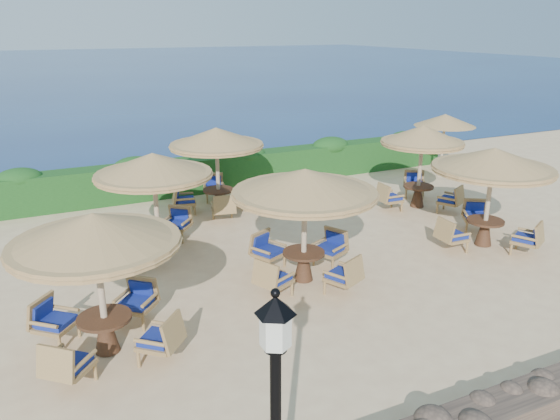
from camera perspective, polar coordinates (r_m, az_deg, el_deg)
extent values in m
plane|color=beige|center=(13.84, 5.85, -5.20)|extent=(120.00, 120.00, 0.00)
plane|color=navy|center=(81.24, -21.10, 13.68)|extent=(160.00, 160.00, 0.00)
cube|color=#143F15|center=(19.80, -4.83, 4.11)|extent=(18.00, 0.90, 1.20)
cube|color=brown|center=(9.69, 25.90, -17.16)|extent=(15.00, 0.65, 0.44)
cylinder|color=silver|center=(5.11, -0.48, -12.26)|extent=(0.30, 0.30, 0.36)
cone|color=black|center=(4.99, -0.49, -9.90)|extent=(0.40, 0.40, 0.18)
cylinder|color=tan|center=(21.99, 16.60, 6.22)|extent=(0.10, 0.10, 2.20)
cone|color=olive|center=(21.79, 16.87, 8.98)|extent=(2.30, 2.30, 0.45)
cylinder|color=tan|center=(10.10, -18.18, -8.12)|extent=(0.12, 0.12, 2.40)
cone|color=olive|center=(9.64, -18.89, -1.84)|extent=(2.91, 2.91, 0.55)
cylinder|color=olive|center=(9.74, -18.72, -3.38)|extent=(2.86, 2.86, 0.14)
cylinder|color=#492B1A|center=(10.34, -17.89, -10.69)|extent=(0.96, 0.96, 0.06)
cone|color=#492B1A|center=(10.51, -17.69, -12.36)|extent=(0.44, 0.44, 0.64)
cylinder|color=tan|center=(12.28, 2.53, -2.25)|extent=(0.12, 0.12, 2.40)
cone|color=olive|center=(11.90, 2.62, 3.05)|extent=(3.26, 3.26, 0.55)
cylinder|color=olive|center=(11.98, 2.60, 1.76)|extent=(3.20, 3.20, 0.14)
cylinder|color=#492B1A|center=(12.47, 2.50, -4.48)|extent=(0.96, 0.96, 0.06)
cone|color=#492B1A|center=(12.62, 2.48, -5.94)|extent=(0.44, 0.44, 0.64)
cylinder|color=tan|center=(15.26, 20.91, 0.75)|extent=(0.12, 0.12, 2.40)
cone|color=olive|center=(14.96, 21.43, 5.05)|extent=(3.10, 3.10, 0.55)
cylinder|color=olive|center=(15.03, 21.31, 4.01)|extent=(3.04, 3.04, 0.14)
cylinder|color=#492B1A|center=(15.42, 20.69, -1.08)|extent=(0.96, 0.96, 0.06)
cone|color=#492B1A|center=(15.54, 20.54, -2.30)|extent=(0.44, 0.44, 0.64)
cylinder|color=tan|center=(14.05, -12.78, 0.04)|extent=(0.12, 0.12, 2.40)
cone|color=olive|center=(13.72, -13.14, 4.71)|extent=(2.92, 2.92, 0.55)
cylinder|color=olive|center=(13.79, -13.05, 3.58)|extent=(2.86, 2.86, 0.14)
cylinder|color=#492B1A|center=(14.22, -12.63, -1.94)|extent=(0.96, 0.96, 0.06)
cone|color=#492B1A|center=(14.35, -12.53, -3.25)|extent=(0.44, 0.44, 0.64)
cylinder|color=tan|center=(17.10, -6.52, 3.76)|extent=(0.12, 0.12, 2.40)
cone|color=olive|center=(16.83, -6.67, 7.64)|extent=(2.90, 2.90, 0.55)
cylinder|color=olive|center=(16.89, -6.64, 6.71)|extent=(2.84, 2.84, 0.14)
cylinder|color=#492B1A|center=(17.24, -6.46, 2.09)|extent=(0.96, 0.96, 0.06)
cone|color=#492B1A|center=(17.34, -6.42, 0.98)|extent=(0.44, 0.44, 0.64)
cylinder|color=tan|center=(17.94, 14.40, 4.00)|extent=(0.12, 0.12, 2.40)
cone|color=olive|center=(17.69, 14.71, 7.69)|extent=(2.60, 2.60, 0.55)
cylinder|color=olive|center=(17.74, 14.63, 6.81)|extent=(2.55, 2.55, 0.14)
cylinder|color=#492B1A|center=(18.07, 14.27, 2.41)|extent=(0.96, 0.96, 0.06)
cone|color=#492B1A|center=(18.17, 14.18, 1.35)|extent=(0.44, 0.44, 0.64)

